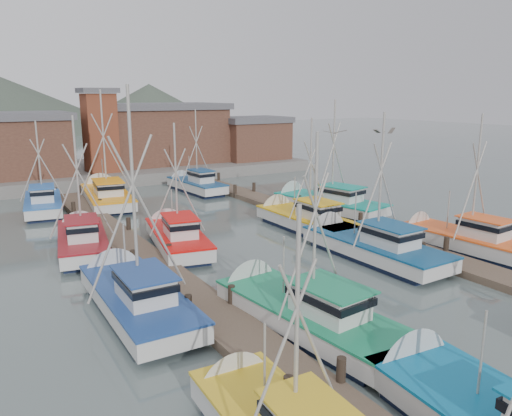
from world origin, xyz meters
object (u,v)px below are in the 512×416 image
lookout_tower (100,130)px  boat_8 (176,236)px  boat_12 (106,195)px  boat_4 (300,311)px

lookout_tower → boat_8: 25.65m
lookout_tower → boat_8: (-2.37, -25.07, -4.87)m
lookout_tower → boat_12: size_ratio=0.79×
lookout_tower → boat_4: 38.05m
boat_4 → boat_12: boat_12 is taller
lookout_tower → boat_8: lookout_tower is taller
lookout_tower → boat_12: lookout_tower is taller
boat_12 → boat_4: bearing=-82.2°
boat_4 → boat_8: 12.59m
boat_8 → boat_12: size_ratio=0.83×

